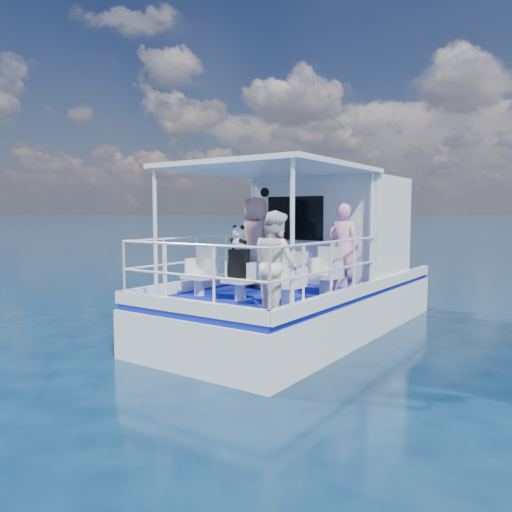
{
  "coord_description": "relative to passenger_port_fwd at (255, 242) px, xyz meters",
  "views": [
    {
      "loc": [
        4.88,
        -7.7,
        2.34
      ],
      "look_at": [
        -0.16,
        -0.4,
        1.59
      ],
      "focal_mm": 35.0,
      "sensor_mm": 36.0,
      "label": 1
    }
  ],
  "objects": [
    {
      "name": "ground",
      "position": [
        0.72,
        -0.38,
        -1.79
      ],
      "size": [
        2000.0,
        2000.0,
        0.0
      ],
      "primitive_type": "plane",
      "color": "#081E3C",
      "rests_on": "ground"
    },
    {
      "name": "hull",
      "position": [
        0.72,
        0.62,
        -1.79
      ],
      "size": [
        3.0,
        7.0,
        1.6
      ],
      "primitive_type": "cube",
      "color": "white",
      "rests_on": "ground"
    },
    {
      "name": "deck",
      "position": [
        0.72,
        0.62,
        -0.94
      ],
      "size": [
        2.9,
        6.9,
        0.1
      ],
      "primitive_type": "cube",
      "color": "#0B1699",
      "rests_on": "hull"
    },
    {
      "name": "cabin",
      "position": [
        0.72,
        1.92,
        0.21
      ],
      "size": [
        2.85,
        2.0,
        2.2
      ],
      "primitive_type": "cube",
      "color": "white",
      "rests_on": "deck"
    },
    {
      "name": "canopy",
      "position": [
        0.72,
        -0.58,
        1.35
      ],
      "size": [
        3.0,
        3.2,
        0.08
      ],
      "primitive_type": "cube",
      "color": "white",
      "rests_on": "cabin"
    },
    {
      "name": "canopy_posts",
      "position": [
        0.72,
        -0.63,
        0.21
      ],
      "size": [
        2.77,
        2.97,
        2.2
      ],
      "color": "white",
      "rests_on": "deck"
    },
    {
      "name": "railings",
      "position": [
        0.72,
        -0.96,
        -0.39
      ],
      "size": [
        2.84,
        3.59,
        1.0
      ],
      "primitive_type": null,
      "color": "white",
      "rests_on": "deck"
    },
    {
      "name": "seat_port_fwd",
      "position": [
        -0.18,
        -0.18,
        -0.7
      ],
      "size": [
        0.48,
        0.46,
        0.38
      ],
      "primitive_type": "cube",
      "color": "silver",
      "rests_on": "deck"
    },
    {
      "name": "seat_center_fwd",
      "position": [
        0.72,
        -0.18,
        -0.7
      ],
      "size": [
        0.48,
        0.46,
        0.38
      ],
      "primitive_type": "cube",
      "color": "silver",
      "rests_on": "deck"
    },
    {
      "name": "seat_stbd_fwd",
      "position": [
        1.62,
        -0.18,
        -0.7
      ],
      "size": [
        0.48,
        0.46,
        0.38
      ],
      "primitive_type": "cube",
      "color": "silver",
      "rests_on": "deck"
    },
    {
      "name": "seat_port_aft",
      "position": [
        -0.18,
        -1.48,
        -0.7
      ],
      "size": [
        0.48,
        0.46,
        0.38
      ],
      "primitive_type": "cube",
      "color": "silver",
      "rests_on": "deck"
    },
    {
      "name": "seat_center_aft",
      "position": [
        0.72,
        -1.48,
        -0.7
      ],
      "size": [
        0.48,
        0.46,
        0.38
      ],
      "primitive_type": "cube",
      "color": "silver",
      "rests_on": "deck"
    },
    {
      "name": "seat_stbd_aft",
      "position": [
        1.62,
        -1.48,
        -0.7
      ],
      "size": [
        0.48,
        0.46,
        0.38
      ],
      "primitive_type": "cube",
      "color": "silver",
      "rests_on": "deck"
    },
    {
      "name": "passenger_port_fwd",
      "position": [
        0.0,
        0.0,
        0.0
      ],
      "size": [
        0.74,
        0.58,
        1.77
      ],
      "primitive_type": "imported",
      "rotation": [
        0.0,
        0.0,
        2.96
      ],
      "color": "tan",
      "rests_on": "deck"
    },
    {
      "name": "passenger_stbd_fwd",
      "position": [
        1.76,
        0.26,
        -0.07
      ],
      "size": [
        0.64,
        0.46,
        1.64
      ],
      "primitive_type": "imported",
      "rotation": [
        0.0,
        0.0,
        3.26
      ],
      "color": "#F09BC6",
      "rests_on": "deck"
    },
    {
      "name": "passenger_stbd_aft",
      "position": [
        1.89,
        -2.23,
        -0.15
      ],
      "size": [
        0.89,
        0.82,
        1.48
      ],
      "primitive_type": "imported",
      "rotation": [
        0.0,
        0.0,
        2.68
      ],
      "color": "white",
      "rests_on": "deck"
    },
    {
      "name": "backpack_port",
      "position": [
        -0.21,
        -0.2,
        -0.3
      ],
      "size": [
        0.31,
        0.18,
        0.41
      ],
      "primitive_type": "cube",
      "color": "black",
      "rests_on": "seat_port_fwd"
    },
    {
      "name": "backpack_center",
      "position": [
        0.73,
        -1.53,
        -0.27
      ],
      "size": [
        0.32,
        0.18,
        0.48
      ],
      "primitive_type": "cube",
      "color": "black",
      "rests_on": "seat_center_aft"
    },
    {
      "name": "compact_camera",
      "position": [
        -0.21,
        -0.19,
        -0.06
      ],
      "size": [
        0.11,
        0.06,
        0.06
      ],
      "primitive_type": "cube",
      "color": "black",
      "rests_on": "backpack_port"
    },
    {
      "name": "panda",
      "position": [
        0.74,
        -1.55,
        0.17
      ],
      "size": [
        0.26,
        0.21,
        0.39
      ],
      "primitive_type": null,
      "color": "silver",
      "rests_on": "backpack_center"
    }
  ]
}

